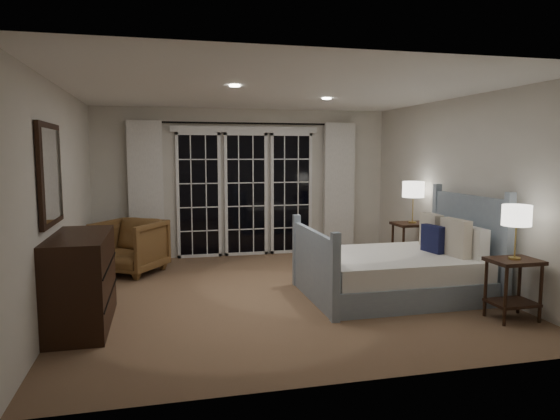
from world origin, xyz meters
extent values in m
plane|color=brown|center=(0.00, 0.00, 0.00)|extent=(5.00, 5.00, 0.00)
plane|color=white|center=(0.00, 0.00, 2.50)|extent=(5.00, 5.00, 0.00)
cube|color=silver|center=(-2.50, 0.00, 1.25)|extent=(0.02, 5.00, 2.50)
cube|color=silver|center=(2.50, 0.00, 1.25)|extent=(0.02, 5.00, 2.50)
cube|color=silver|center=(0.00, 2.50, 1.25)|extent=(5.00, 0.02, 2.50)
cube|color=silver|center=(0.00, -2.50, 1.25)|extent=(5.00, 0.02, 2.50)
cube|color=black|center=(-0.80, 2.47, 1.05)|extent=(0.66, 0.02, 2.02)
cube|color=black|center=(0.00, 2.47, 1.05)|extent=(0.66, 0.02, 2.02)
cube|color=black|center=(0.80, 2.47, 1.05)|extent=(0.66, 0.02, 2.02)
cube|color=white|center=(0.00, 2.46, 2.15)|extent=(2.50, 0.04, 0.10)
cylinder|color=black|center=(0.00, 2.40, 2.25)|extent=(3.50, 0.03, 0.03)
cube|color=white|center=(-1.65, 2.38, 1.15)|extent=(0.55, 0.10, 2.25)
cube|color=white|center=(1.65, 2.38, 1.15)|extent=(0.55, 0.10, 2.25)
cylinder|color=white|center=(0.80, 0.60, 2.49)|extent=(0.12, 0.12, 0.01)
cylinder|color=white|center=(-0.60, -0.40, 2.49)|extent=(0.12, 0.12, 0.01)
cube|color=#8697A2|center=(1.35, -0.39, 0.14)|extent=(1.94, 1.51, 0.28)
cube|color=white|center=(1.35, -0.39, 0.40)|extent=(1.88, 1.45, 0.24)
cube|color=#8697A2|center=(2.38, -0.39, 0.61)|extent=(0.06, 1.51, 1.23)
cube|color=#8697A2|center=(0.32, -0.39, 0.43)|extent=(0.06, 1.51, 0.85)
cube|color=white|center=(2.18, -0.71, 0.70)|extent=(0.14, 0.60, 0.36)
cube|color=white|center=(2.18, -0.07, 0.70)|extent=(0.14, 0.60, 0.36)
cube|color=beige|center=(2.02, -0.67, 0.75)|extent=(0.16, 0.46, 0.45)
cube|color=beige|center=(2.02, -0.11, 0.75)|extent=(0.16, 0.46, 0.45)
cube|color=#15183B|center=(1.88, -0.39, 0.69)|extent=(0.15, 0.35, 0.34)
cube|color=#301D10|center=(2.17, -1.52, 0.63)|extent=(0.50, 0.40, 0.04)
cube|color=#301D10|center=(2.17, -1.52, 0.18)|extent=(0.46, 0.36, 0.03)
cylinder|color=#301D10|center=(1.96, -1.68, 0.31)|extent=(0.04, 0.04, 0.62)
cylinder|color=#301D10|center=(2.39, -1.68, 0.31)|extent=(0.04, 0.04, 0.62)
cylinder|color=#301D10|center=(1.96, -1.36, 0.31)|extent=(0.04, 0.04, 0.62)
cylinder|color=#301D10|center=(2.39, -1.36, 0.31)|extent=(0.04, 0.04, 0.62)
cube|color=#301D10|center=(2.27, 0.85, 0.69)|extent=(0.55, 0.44, 0.04)
cube|color=#301D10|center=(2.27, 0.85, 0.20)|extent=(0.50, 0.39, 0.03)
cylinder|color=#301D10|center=(2.04, 0.67, 0.34)|extent=(0.04, 0.04, 0.68)
cylinder|color=#301D10|center=(2.50, 0.67, 0.34)|extent=(0.04, 0.04, 0.68)
cylinder|color=#301D10|center=(2.04, 1.02, 0.34)|extent=(0.04, 0.04, 0.68)
cylinder|color=#301D10|center=(2.50, 1.02, 0.34)|extent=(0.04, 0.04, 0.68)
cylinder|color=tan|center=(2.17, -1.52, 0.66)|extent=(0.12, 0.12, 0.02)
cylinder|color=tan|center=(2.17, -1.52, 0.84)|extent=(0.02, 0.02, 0.33)
cylinder|color=white|center=(2.17, -1.52, 1.11)|extent=(0.30, 0.30, 0.22)
cylinder|color=tan|center=(2.27, 0.85, 0.72)|extent=(0.12, 0.12, 0.02)
cylinder|color=tan|center=(2.27, 0.85, 0.91)|extent=(0.02, 0.02, 0.37)
cylinder|color=white|center=(2.27, 0.85, 1.21)|extent=(0.32, 0.32, 0.24)
imported|color=brown|center=(-1.88, 1.55, 0.39)|extent=(1.18, 1.19, 0.79)
cube|color=#301D10|center=(-2.23, -0.66, 0.47)|extent=(0.55, 1.33, 0.94)
cube|color=black|center=(-1.95, -0.66, 0.31)|extent=(0.01, 1.31, 0.01)
cube|color=black|center=(-1.95, -0.66, 0.62)|extent=(0.01, 1.31, 0.01)
cube|color=#301D10|center=(-2.47, -0.66, 1.55)|extent=(0.04, 0.85, 1.00)
cube|color=white|center=(-2.44, -0.66, 1.55)|extent=(0.01, 0.73, 0.88)
camera|label=1|loc=(-1.42, -5.94, 1.76)|focal=32.00mm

